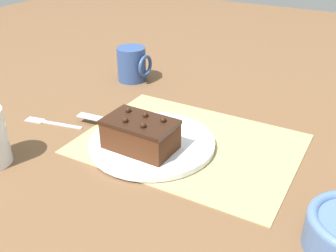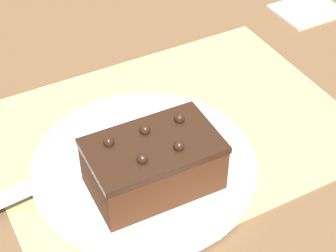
{
  "view_description": "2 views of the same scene",
  "coord_description": "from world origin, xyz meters",
  "px_view_note": "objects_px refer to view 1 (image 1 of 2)",
  "views": [
    {
      "loc": [
        0.32,
        -0.66,
        0.45
      ],
      "look_at": [
        -0.04,
        -0.03,
        0.05
      ],
      "focal_mm": 42.0,
      "sensor_mm": 36.0,
      "label": 1
    },
    {
      "loc": [
        -0.26,
        -0.48,
        0.49
      ],
      "look_at": [
        -0.03,
        -0.04,
        0.05
      ],
      "focal_mm": 60.0,
      "sensor_mm": 36.0,
      "label": 2
    }
  ],
  "objects_px": {
    "cake_plate": "(152,143)",
    "dessert_fork": "(49,122)",
    "chocolate_cake": "(140,134)",
    "serving_knife": "(141,127)",
    "coffee_mug": "(132,64)"
  },
  "relations": [
    {
      "from": "chocolate_cake",
      "to": "dessert_fork",
      "type": "distance_m",
      "value": 0.27
    },
    {
      "from": "cake_plate",
      "to": "serving_knife",
      "type": "distance_m",
      "value": 0.06
    },
    {
      "from": "cake_plate",
      "to": "dessert_fork",
      "type": "bearing_deg",
      "value": -173.87
    },
    {
      "from": "serving_knife",
      "to": "coffee_mug",
      "type": "distance_m",
      "value": 0.33
    },
    {
      "from": "coffee_mug",
      "to": "dessert_fork",
      "type": "height_order",
      "value": "coffee_mug"
    },
    {
      "from": "chocolate_cake",
      "to": "serving_knife",
      "type": "relative_size",
      "value": 0.59
    },
    {
      "from": "serving_knife",
      "to": "coffee_mug",
      "type": "relative_size",
      "value": 2.5
    },
    {
      "from": "coffee_mug",
      "to": "chocolate_cake",
      "type": "bearing_deg",
      "value": -53.95
    },
    {
      "from": "serving_knife",
      "to": "dessert_fork",
      "type": "relative_size",
      "value": 1.66
    },
    {
      "from": "cake_plate",
      "to": "coffee_mug",
      "type": "xyz_separation_m",
      "value": [
        -0.25,
        0.3,
        0.04
      ]
    },
    {
      "from": "chocolate_cake",
      "to": "coffee_mug",
      "type": "distance_m",
      "value": 0.41
    },
    {
      "from": "chocolate_cake",
      "to": "coffee_mug",
      "type": "height_order",
      "value": "coffee_mug"
    },
    {
      "from": "cake_plate",
      "to": "chocolate_cake",
      "type": "height_order",
      "value": "chocolate_cake"
    },
    {
      "from": "cake_plate",
      "to": "coffee_mug",
      "type": "bearing_deg",
      "value": 129.82
    },
    {
      "from": "serving_knife",
      "to": "dessert_fork",
      "type": "height_order",
      "value": "serving_knife"
    }
  ]
}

